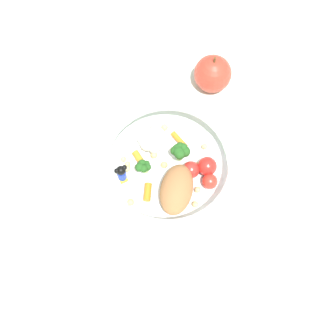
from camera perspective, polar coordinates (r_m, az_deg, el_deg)
The scene contains 3 objects.
ground_plane at distance 0.79m, azimuth -0.46°, elevation -0.50°, with size 2.40×2.40×0.00m, color silver.
food_container at distance 0.77m, azimuth 0.13°, elevation 0.03°, with size 0.22×0.22×0.05m.
loose_apple at distance 0.86m, azimuth 5.49°, elevation 11.42°, with size 0.07×0.07×0.08m.
Camera 1 is at (0.32, 0.01, 0.73)m, focal length 49.78 mm.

